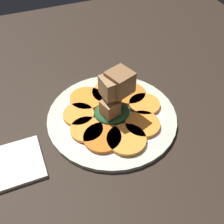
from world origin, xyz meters
TOP-DOWN VIEW (x-y plane):
  - table_slab at (0.00, 0.00)cm, footprint 120.00×120.00cm
  - plate at (0.00, 0.00)cm, footprint 28.61×28.61cm
  - carrot_slice_0 at (-6.30, -4.66)cm, footprint 7.62×7.62cm
  - carrot_slice_1 at (-2.01, -6.80)cm, footprint 8.09×8.09cm
  - carrot_slice_2 at (3.67, -6.83)cm, footprint 7.71×7.71cm
  - carrot_slice_3 at (6.93, -2.57)cm, footprint 6.87×6.87cm
  - carrot_slice_4 at (6.64, 2.28)cm, footprint 6.93×6.93cm
  - carrot_slice_5 at (4.35, 5.51)cm, footprint 7.81×7.81cm
  - carrot_slice_6 at (-0.16, 7.79)cm, footprint 8.10×8.10cm
  - carrot_slice_7 at (-4.88, 5.29)cm, footprint 7.46×7.46cm
  - carrot_slice_8 at (-7.97, -0.15)cm, footprint 7.06×7.06cm
  - center_pile at (-0.42, -0.28)cm, footprint 8.66×8.08cm
  - fork at (-1.48, -5.49)cm, footprint 19.26×4.14cm

SIDE VIEW (x-z plane):
  - table_slab at x=0.00cm, z-range 0.00..2.00cm
  - plate at x=0.00cm, z-range 1.99..3.04cm
  - fork at x=-1.48cm, z-range 3.10..3.50cm
  - carrot_slice_0 at x=-6.30cm, z-range 3.10..3.92cm
  - carrot_slice_1 at x=-2.01cm, z-range 3.10..3.92cm
  - carrot_slice_2 at x=3.67cm, z-range 3.10..3.92cm
  - carrot_slice_3 at x=6.93cm, z-range 3.10..3.92cm
  - carrot_slice_4 at x=6.64cm, z-range 3.10..3.92cm
  - carrot_slice_5 at x=4.35cm, z-range 3.10..3.92cm
  - carrot_slice_6 at x=-0.16cm, z-range 3.10..3.92cm
  - carrot_slice_7 at x=-4.88cm, z-range 3.10..3.92cm
  - carrot_slice_8 at x=-7.97cm, z-range 3.10..3.92cm
  - center_pile at x=-0.42cm, z-range 2.70..13.92cm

